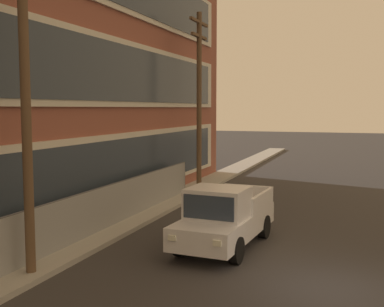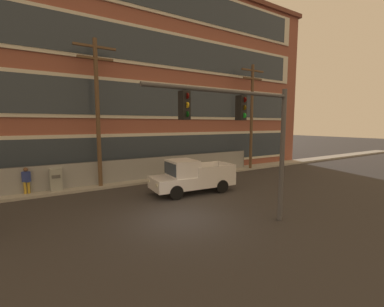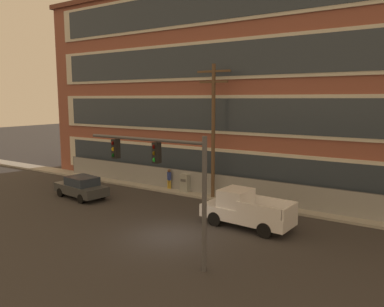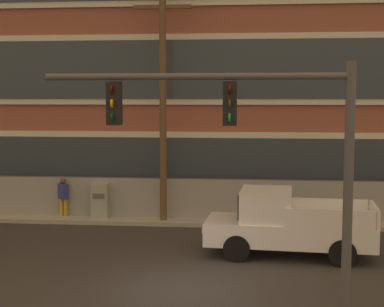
# 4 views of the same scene
# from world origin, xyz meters

# --- Properties ---
(ground_plane) EXTENTS (160.00, 160.00, 0.00)m
(ground_plane) POSITION_xyz_m (0.00, 0.00, 0.00)
(ground_plane) COLOR #333030
(sidewalk_building_side) EXTENTS (80.00, 1.65, 0.16)m
(sidewalk_building_side) POSITION_xyz_m (0.00, 7.94, 0.08)
(sidewalk_building_side) COLOR #9E9B93
(sidewalk_building_side) RESTS_ON ground
(pickup_truck_white) EXTENTS (5.26, 2.33, 2.05)m
(pickup_truck_white) POSITION_xyz_m (2.71, 3.50, 0.96)
(pickup_truck_white) COLOR silver
(pickup_truck_white) RESTS_ON ground
(utility_pole_near_corner) EXTENTS (2.54, 0.26, 9.40)m
(utility_pole_near_corner) POSITION_xyz_m (-1.68, 7.61, 5.19)
(utility_pole_near_corner) COLOR brown
(utility_pole_near_corner) RESTS_ON ground
(utility_pole_midblock) EXTENTS (2.57, 0.26, 9.34)m
(utility_pole_midblock) POSITION_xyz_m (11.51, 7.32, 5.17)
(utility_pole_midblock) COLOR brown
(utility_pole_midblock) RESTS_ON ground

